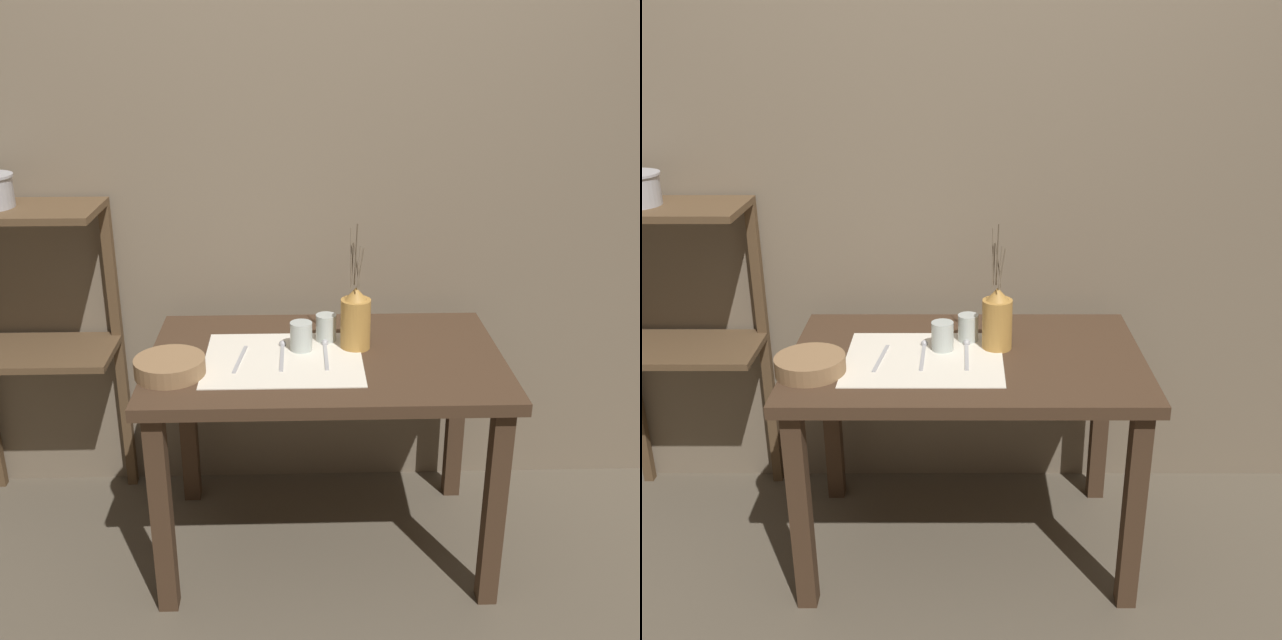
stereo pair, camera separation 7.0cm
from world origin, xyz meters
TOP-DOWN VIEW (x-y plane):
  - ground_plane at (0.00, 0.00)m, footprint 12.00×12.00m
  - stone_wall_back at (0.00, 0.47)m, footprint 7.00×0.06m
  - wooden_table at (0.00, 0.00)m, footprint 1.13×0.71m
  - wooden_shelf_unit at (-1.02, 0.30)m, footprint 0.56×0.31m
  - linen_cloth at (-0.14, -0.03)m, footprint 0.50×0.41m
  - pitcher_with_flowers at (0.10, 0.05)m, footprint 0.10×0.10m
  - wooden_bowl at (-0.48, -0.13)m, footprint 0.21×0.21m
  - glass_tumbler_near at (-0.08, 0.04)m, footprint 0.07×0.07m
  - glass_tumbler_far at (0.01, 0.11)m, footprint 0.07×0.07m
  - knife_center at (-0.27, -0.04)m, footprint 0.04×0.20m
  - spoon_inner at (-0.14, 0.03)m, footprint 0.02×0.21m
  - spoon_outer at (-0.00, 0.03)m, footprint 0.02×0.21m

SIDE VIEW (x-z plane):
  - ground_plane at x=0.00m, z-range 0.00..0.00m
  - wooden_table at x=0.00m, z-range 0.26..1.00m
  - linen_cloth at x=-0.14m, z-range 0.74..0.74m
  - knife_center at x=-0.27m, z-range 0.74..0.74m
  - spoon_inner at x=-0.14m, z-range 0.73..0.75m
  - spoon_outer at x=0.00m, z-range 0.73..0.75m
  - wooden_bowl at x=-0.48m, z-range 0.74..0.79m
  - glass_tumbler_far at x=0.01m, z-range 0.74..0.83m
  - glass_tumbler_near at x=-0.08m, z-range 0.74..0.83m
  - wooden_shelf_unit at x=-1.02m, z-range 0.23..1.39m
  - pitcher_with_flowers at x=0.10m, z-range 0.62..1.05m
  - stone_wall_back at x=0.00m, z-range 0.00..2.40m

